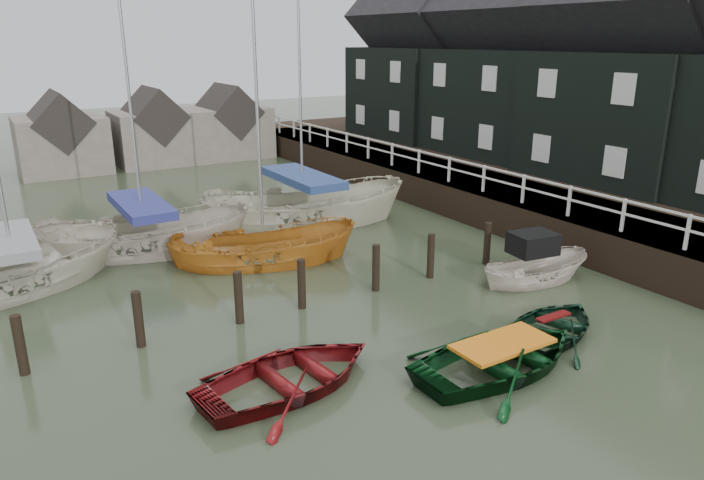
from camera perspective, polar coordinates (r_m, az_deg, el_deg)
ground at (r=15.49m, az=4.60°, el=-9.08°), size 120.00×120.00×0.00m
pier at (r=28.25m, az=8.40°, el=4.80°), size 3.04×32.00×2.70m
land_strip at (r=32.15m, az=16.00°, el=4.58°), size 14.00×38.00×1.50m
quay_houses at (r=30.51m, az=18.81°, el=14.46°), size 6.52×28.14×10.01m
mooring_pilings at (r=17.08m, az=-4.33°, el=-4.57°), size 13.72×0.22×1.80m
far_sheds at (r=38.54m, az=-17.75°, el=9.36°), size 14.00×4.08×4.39m
rowboat_red at (r=13.60m, az=-5.54°, el=-13.23°), size 4.45×3.42×0.85m
rowboat_green at (r=14.56m, az=13.35°, el=-11.42°), size 4.39×3.16×0.90m
rowboat_dkgreen at (r=16.42m, az=17.66°, el=-8.30°), size 4.07×3.39×0.73m
motorboat at (r=19.74m, az=16.25°, el=-3.28°), size 3.79×1.84×2.19m
sailboat_a at (r=20.75m, az=-28.09°, el=-3.90°), size 6.97×4.43×11.15m
sailboat_b at (r=22.73m, az=-18.25°, el=-0.85°), size 7.67×4.82×12.91m
sailboat_c at (r=20.83m, az=-7.99°, el=-1.93°), size 6.50×4.22×10.50m
sailboat_d at (r=25.07m, az=-4.44°, el=1.72°), size 8.59×5.77×13.18m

